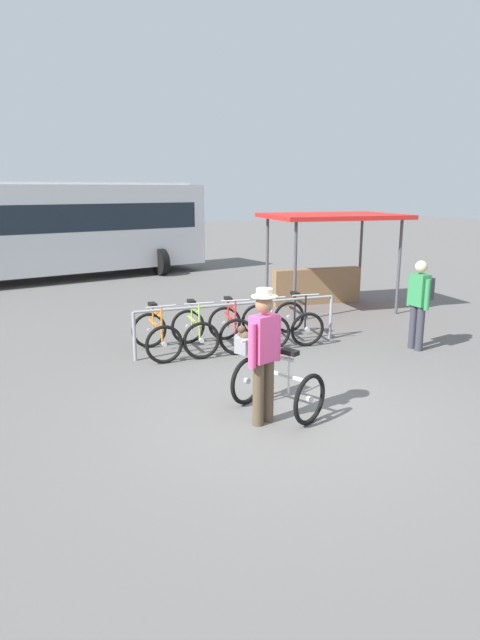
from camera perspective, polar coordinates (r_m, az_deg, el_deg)
ground_plane at (r=7.23m, az=4.67°, el=-9.95°), size 80.00×80.00×0.00m
bike_rack_rail at (r=9.91m, az=-0.07°, el=0.78°), size 3.90×0.30×0.88m
racked_bike_orange at (r=9.72m, az=-8.75°, el=-1.56°), size 0.69×1.13×0.98m
racked_bike_lime at (r=9.89m, az=-4.80°, el=-1.18°), size 0.78×1.18×0.98m
racked_bike_red at (r=10.11m, az=-1.00°, el=-0.81°), size 0.86×1.22×0.98m
racked_bike_white at (r=10.36m, az=2.63°, el=-0.46°), size 0.85×1.21×0.97m
racked_bike_black at (r=10.66m, az=6.06°, el=-0.12°), size 0.85×1.22×0.98m
featured_bicycle at (r=7.19m, az=3.12°, el=-5.90°), size 1.04×1.26×1.09m
person_with_featured_bike at (r=6.68m, az=2.51°, el=-3.26°), size 0.51×0.32×1.72m
pedestrian_with_backpack at (r=10.35m, az=18.29°, el=2.08°), size 0.34×0.53×1.64m
bus_distant at (r=18.65m, az=-19.27°, el=9.35°), size 10.28×4.49×3.08m
market_stall at (r=13.61m, az=8.89°, el=7.17°), size 3.39×2.71×2.30m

